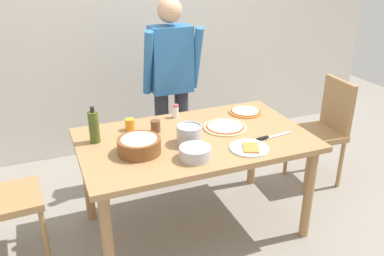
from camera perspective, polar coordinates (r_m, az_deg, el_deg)
name	(u,v)px	position (r m, az deg, el deg)	size (l,w,h in m)	color
ground	(194,226)	(3.23, 0.34, -13.58)	(8.00, 8.00, 0.00)	gray
wall_back	(133,23)	(4.14, -8.26, 14.47)	(5.60, 0.10, 2.60)	silver
dining_table	(195,149)	(2.87, 0.37, -2.95)	(1.60, 0.96, 0.76)	#A37A4C
person_cook	(171,81)	(3.46, -2.93, 6.64)	(0.49, 0.25, 1.62)	#2D2D38
chair_wooden_right	(324,126)	(3.74, 18.11, 0.29)	(0.42, 0.42, 0.95)	#A37A4C
pizza_raw_on_board	(225,127)	(2.98, 4.66, 0.13)	(0.32, 0.32, 0.02)	beige
pizza_cooked_on_tray	(245,112)	(3.28, 7.52, 2.30)	(0.26, 0.26, 0.02)	#C67A33
plate_with_slice	(249,148)	(2.69, 8.09, -2.80)	(0.26, 0.26, 0.02)	white
popcorn_bowl	(139,144)	(2.62, -7.46, -2.26)	(0.28, 0.28, 0.11)	brown
mixing_bowl_steel	(195,153)	(2.53, 0.44, -3.53)	(0.20, 0.20, 0.08)	#B7B7BC
olive_oil_bottle	(94,127)	(2.79, -13.64, 0.17)	(0.07, 0.07, 0.26)	#47561E
steel_pot	(189,134)	(2.72, -0.41, -0.89)	(0.17, 0.17, 0.13)	#B7B7BC
cup_orange	(130,124)	(2.96, -8.73, 0.49)	(0.07, 0.07, 0.09)	orange
cup_small_brown	(156,126)	(2.91, -5.16, 0.26)	(0.07, 0.07, 0.09)	brown
salt_shaker	(175,111)	(3.14, -2.38, 2.38)	(0.04, 0.04, 0.11)	white
chef_knife	(270,137)	(2.87, 10.91, -1.24)	(0.29, 0.06, 0.02)	silver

